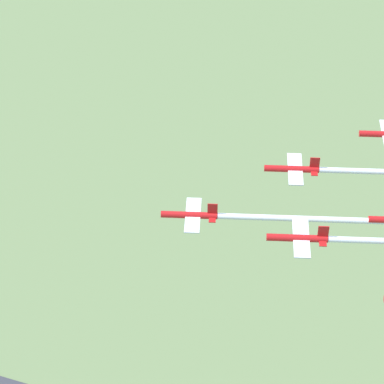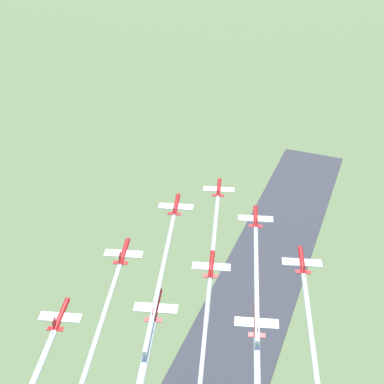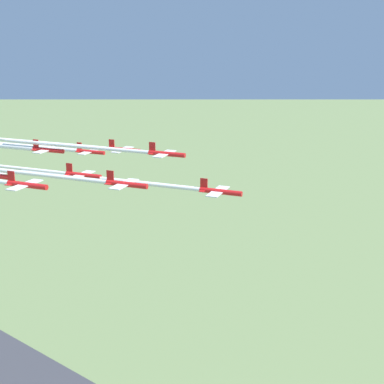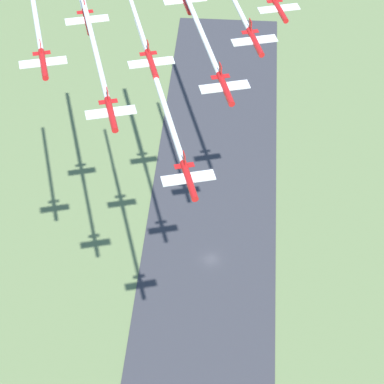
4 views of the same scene
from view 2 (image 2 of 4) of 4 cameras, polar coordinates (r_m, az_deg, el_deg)
jet_0 at (r=140.30m, az=2.87°, el=0.35°), size 8.02×8.16×2.93m
jet_1 at (r=125.13m, az=-1.72°, el=-1.48°), size 8.02×8.16×2.93m
jet_2 at (r=125.78m, az=6.80°, el=-2.75°), size 8.02×8.16×2.93m
jet_3 at (r=115.09m, az=-7.30°, el=-6.45°), size 8.02×8.16×2.93m
jet_4 at (r=114.24m, az=2.07°, el=-7.86°), size 8.02×8.16×2.93m
jet_5 at (r=113.51m, az=11.64°, el=-7.28°), size 8.02×8.16×2.93m
jet_6 at (r=108.38m, az=-13.85°, el=-12.73°), size 8.02×8.16×2.93m
jet_7 at (r=101.51m, az=-3.86°, el=-12.14°), size 8.02×8.16×2.93m
jet_8 at (r=102.20m, az=6.90°, el=-13.57°), size 8.02×8.16×2.93m
smoke_trail_0 at (r=119.02m, az=2.25°, el=-6.21°), size 25.72×36.63×0.94m
smoke_trail_1 at (r=106.07m, az=-3.27°, el=-8.67°), size 23.60×33.59×0.90m
smoke_trail_2 at (r=109.13m, az=6.89°, el=-9.07°), size 20.15×28.59×0.92m
smoke_trail_3 at (r=98.00m, az=-10.21°, el=-15.21°), size 23.63×33.64×0.88m
smoke_trail_4 at (r=100.02m, az=1.36°, el=-15.07°), size 18.40×26.12×0.80m
smoke_trail_5 at (r=98.09m, az=12.67°, el=-15.13°), size 20.34×28.85×0.95m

